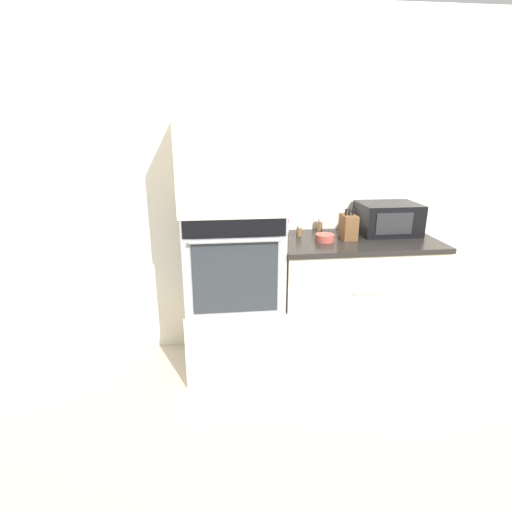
% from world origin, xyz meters
% --- Properties ---
extents(ground_plane, '(12.00, 12.00, 0.00)m').
position_xyz_m(ground_plane, '(0.00, 0.00, 0.00)').
color(ground_plane, beige).
extents(wall_back, '(8.00, 0.05, 2.50)m').
position_xyz_m(wall_back, '(0.00, 0.63, 1.25)').
color(wall_back, silver).
rests_on(wall_back, ground_plane).
extents(oven_cabinet_base, '(0.68, 0.60, 0.52)m').
position_xyz_m(oven_cabinet_base, '(-0.34, 0.30, 0.26)').
color(oven_cabinet_base, beige).
rests_on(oven_cabinet_base, ground_plane).
extents(wall_oven, '(0.65, 0.64, 0.65)m').
position_xyz_m(wall_oven, '(-0.34, 0.30, 0.84)').
color(wall_oven, '#9EA0A5').
rests_on(wall_oven, oven_cabinet_base).
extents(oven_cabinet_upper, '(0.68, 0.60, 0.66)m').
position_xyz_m(oven_cabinet_upper, '(-0.34, 0.30, 1.50)').
color(oven_cabinet_upper, beige).
rests_on(oven_cabinet_upper, wall_oven).
extents(counter_unit, '(1.12, 0.63, 0.94)m').
position_xyz_m(counter_unit, '(0.55, 0.30, 0.47)').
color(counter_unit, beige).
rests_on(counter_unit, ground_plane).
extents(microwave, '(0.43, 0.33, 0.23)m').
position_xyz_m(microwave, '(0.82, 0.42, 1.05)').
color(microwave, black).
rests_on(microwave, counter_unit).
extents(knife_block, '(0.10, 0.15, 0.22)m').
position_xyz_m(knife_block, '(0.48, 0.31, 1.03)').
color(knife_block, brown).
rests_on(knife_block, counter_unit).
extents(bowl, '(0.13, 0.13, 0.05)m').
position_xyz_m(bowl, '(0.30, 0.26, 0.96)').
color(bowl, '#B24C42').
rests_on(bowl, counter_unit).
extents(condiment_jar_near, '(0.04, 0.04, 0.09)m').
position_xyz_m(condiment_jar_near, '(0.34, 0.55, 0.98)').
color(condiment_jar_near, brown).
rests_on(condiment_jar_near, counter_unit).
extents(condiment_jar_mid, '(0.04, 0.04, 0.08)m').
position_xyz_m(condiment_jar_mid, '(0.15, 0.42, 0.98)').
color(condiment_jar_mid, brown).
rests_on(condiment_jar_mid, counter_unit).
extents(condiment_jar_far, '(0.05, 0.05, 0.10)m').
position_xyz_m(condiment_jar_far, '(0.07, 0.54, 0.99)').
color(condiment_jar_far, silver).
rests_on(condiment_jar_far, counter_unit).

